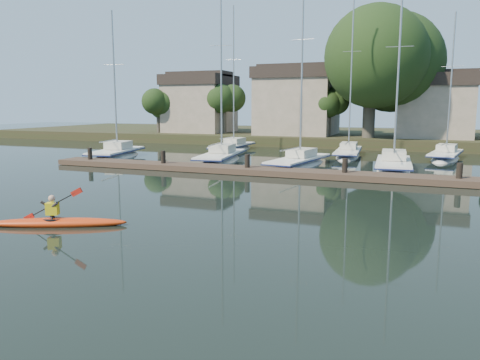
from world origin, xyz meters
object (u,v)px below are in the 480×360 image
(sailboat_3, at_px, (393,173))
(sailboat_7, at_px, (445,162))
(kayak, at_px, (57,221))
(sailboat_2, at_px, (299,169))
(sailboat_5, at_px, (233,152))
(sailboat_1, at_px, (221,164))
(sailboat_6, at_px, (348,158))
(sailboat_0, at_px, (117,160))
(dock, at_px, (294,173))

(sailboat_3, xyz_separation_m, sailboat_7, (3.43, 8.11, 0.02))
(kayak, bearing_deg, sailboat_3, 38.35)
(kayak, relative_size, sailboat_2, 0.32)
(sailboat_7, bearing_deg, sailboat_5, -172.16)
(sailboat_2, bearing_deg, sailboat_3, 11.20)
(kayak, xyz_separation_m, sailboat_1, (-2.22, 19.48, -0.39))
(sailboat_1, height_order, sailboat_2, sailboat_2)
(sailboat_2, height_order, sailboat_6, sailboat_2)
(sailboat_2, distance_m, sailboat_7, 12.82)
(kayak, bearing_deg, sailboat_7, 39.80)
(sailboat_5, bearing_deg, sailboat_0, -125.87)
(kayak, xyz_separation_m, sailboat_5, (-4.63, 27.78, -0.37))
(sailboat_1, relative_size, sailboat_3, 1.08)
(sailboat_1, height_order, sailboat_6, sailboat_6)
(kayak, xyz_separation_m, sailboat_6, (6.14, 26.83, -0.36))
(kayak, distance_m, sailboat_2, 19.34)
(sailboat_0, relative_size, sailboat_3, 0.94)
(sailboat_1, xyz_separation_m, sailboat_2, (6.14, -0.55, 0.02))
(dock, xyz_separation_m, sailboat_0, (-15.93, 4.35, -0.42))
(sailboat_2, relative_size, sailboat_6, 1.01)
(dock, height_order, sailboat_1, sailboat_1)
(kayak, distance_m, sailboat_3, 21.75)
(kayak, xyz_separation_m, sailboat_0, (-11.15, 18.80, -0.40))
(sailboat_0, bearing_deg, sailboat_2, -10.53)
(sailboat_1, xyz_separation_m, sailboat_7, (15.83, 7.85, 0.02))
(kayak, xyz_separation_m, sailboat_2, (3.93, 18.93, -0.37))
(dock, bearing_deg, sailboat_3, 41.35)
(sailboat_5, height_order, sailboat_7, sailboat_5)
(sailboat_0, height_order, sailboat_3, sailboat_3)
(sailboat_1, xyz_separation_m, sailboat_3, (12.40, -0.27, -0.00))
(sailboat_5, relative_size, sailboat_6, 0.98)
(dock, height_order, sailboat_3, sailboat_3)
(dock, relative_size, sailboat_2, 2.31)
(kayak, bearing_deg, sailboat_5, 75.76)
(dock, relative_size, sailboat_3, 2.49)
(dock, bearing_deg, sailboat_0, 164.72)
(dock, height_order, sailboat_5, sailboat_5)
(dock, xyz_separation_m, sailboat_3, (5.41, 4.76, -0.41))
(sailboat_7, bearing_deg, dock, -115.21)
(sailboat_0, height_order, sailboat_1, sailboat_1)
(kayak, bearing_deg, sailboat_6, 53.40)
(sailboat_6, bearing_deg, sailboat_3, -66.29)
(sailboat_2, height_order, sailboat_3, sailboat_2)
(sailboat_5, bearing_deg, sailboat_3, -29.90)
(dock, bearing_deg, sailboat_5, 125.23)
(sailboat_1, distance_m, sailboat_2, 6.17)
(sailboat_5, bearing_deg, sailboat_2, -45.83)
(sailboat_0, xyz_separation_m, sailboat_1, (8.94, 0.67, 0.01))
(sailboat_2, distance_m, sailboat_5, 12.31)
(dock, xyz_separation_m, sailboat_7, (8.84, 12.87, -0.39))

